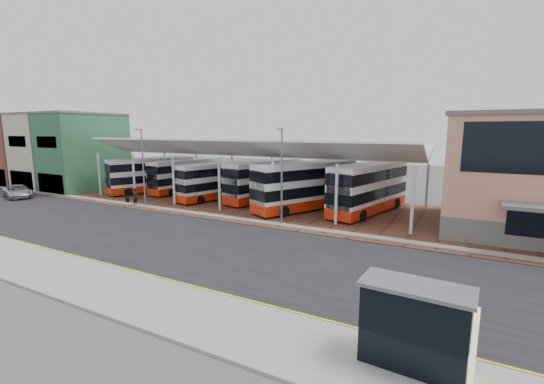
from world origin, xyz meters
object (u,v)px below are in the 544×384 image
Objects in this scene: silver_car at (18,191)px; bus_shelter at (423,322)px; bus_0 at (152,175)px; pedestrian at (135,197)px; bus_1 at (185,176)px; bus_5 at (369,188)px; bus_2 at (217,181)px; bus_4 at (306,186)px; bus_3 at (265,181)px.

bus_shelter reaches higher than silver_car.
bus_0 is 8.79m from pedestrian.
pedestrian is (1.39, -9.29, -1.12)m from bus_1.
bus_5 is at bearing -85.52° from pedestrian.
bus_2 is at bearing 25.69° from bus_0.
bus_4 is 0.98× the size of bus_5.
bus_0 is 0.95× the size of bus_3.
bus_3 is 0.97× the size of bus_4.
bus_4 reaches higher than silver_car.
bus_0 is at bearing -160.68° from bus_3.
bus_5 is at bearing 8.53° from bus_3.
bus_2 is 5.54× the size of pedestrian.
bus_1 is 0.99× the size of bus_2.
bus_5 reaches higher than pedestrian.
bus_5 is at bearing 43.33° from bus_4.
bus_shelter is at bearing -31.97° from bus_4.
bus_3 is 29.57m from silver_car.
silver_car is (-26.87, -12.26, -1.53)m from bus_3.
bus_0 reaches higher than bus_1.
silver_car is (-21.56, -10.43, -1.37)m from bus_2.
bus_0 is 10.22m from bus_2.
bus_4 is 25.11m from bus_shelter.
bus_2 reaches higher than silver_car.
bus_shelter is (13.14, -21.39, -0.51)m from bus_4.
bus_5 reaches higher than bus_1.
bus_5 is at bearing 110.56° from bus_shelter.
bus_1 reaches higher than bus_shelter.
bus_shelter is at bearing -86.56° from silver_car.
bus_0 is 5.69× the size of pedestrian.
bus_5 is (27.45, 1.37, 0.19)m from bus_0.
bus_0 reaches higher than bus_shelter.
bus_0 is at bearing 151.01° from bus_shelter.
bus_0 is 27.48m from bus_5.
bus_5 is at bearing -55.81° from silver_car.
bus_4 is 6.15× the size of pedestrian.
bus_3 is 3.06× the size of bus_shelter.
bus_0 is 2.01× the size of silver_car.
bus_1 is 1.93× the size of silver_car.
bus_4 is 17.91m from pedestrian.
bus_3 is at bearing -170.04° from bus_5.
bus_5 is at bearing 18.87° from bus_2.
silver_car is at bearing 84.48° from pedestrian.
bus_3 is at bearing 6.75° from bus_1.
bus_4 is (21.58, -0.41, 0.20)m from bus_0.
bus_3 is 11.94m from bus_5.
bus_5 reaches higher than bus_2.
silver_car is at bearing -143.69° from bus_3.
pedestrian is (-10.49, -9.16, -1.29)m from bus_3.
silver_car is at bearing -133.00° from bus_1.
bus_2 is 0.90× the size of bus_4.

